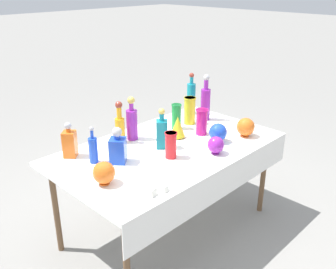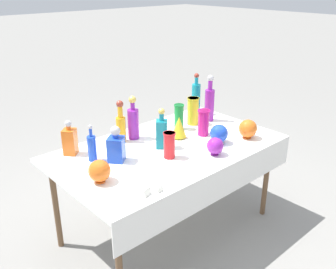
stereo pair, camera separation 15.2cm
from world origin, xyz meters
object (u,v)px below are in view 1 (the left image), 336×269
at_px(tall_bottle_0, 120,126).
at_px(round_bowl_1, 218,132).
at_px(tall_bottle_1, 191,97).
at_px(square_decanter_2, 70,142).
at_px(slender_vase_2, 202,121).
at_px(square_decanter_1, 118,148).
at_px(slender_vase_0, 171,144).
at_px(round_bowl_3, 246,127).
at_px(tall_bottle_2, 93,149).
at_px(slender_vase_3, 190,110).
at_px(tall_bottle_4, 132,122).
at_px(tall_bottle_3, 205,102).
at_px(square_decanter_0, 162,132).
at_px(slender_vase_1, 176,116).
at_px(fluted_vase_0, 178,127).
at_px(round_bowl_0, 216,145).
at_px(round_bowl_2, 104,173).

distance_m(tall_bottle_0, round_bowl_1, 0.77).
distance_m(tall_bottle_1, square_decanter_2, 1.30).
bearing_deg(slender_vase_2, square_decanter_1, 173.56).
height_order(tall_bottle_0, slender_vase_0, tall_bottle_0).
height_order(tall_bottle_0, round_bowl_3, tall_bottle_0).
relative_size(tall_bottle_2, slender_vase_3, 1.12).
height_order(tall_bottle_4, slender_vase_2, tall_bottle_4).
height_order(tall_bottle_3, tall_bottle_4, tall_bottle_3).
height_order(square_decanter_0, round_bowl_1, square_decanter_0).
xyz_separation_m(tall_bottle_3, slender_vase_1, (-0.34, 0.03, -0.06)).
distance_m(slender_vase_3, round_bowl_3, 0.53).
bearing_deg(tall_bottle_1, square_decanter_1, -164.64).
distance_m(tall_bottle_4, square_decanter_0, 0.29).
distance_m(tall_bottle_0, slender_vase_3, 0.70).
distance_m(tall_bottle_0, round_bowl_3, 1.01).
xyz_separation_m(tall_bottle_0, fluted_vase_0, (0.38, -0.25, -0.04)).
bearing_deg(slender_vase_2, round_bowl_0, -124.04).
bearing_deg(fluted_vase_0, square_decanter_2, 158.15).
relative_size(tall_bottle_1, tall_bottle_3, 0.94).
relative_size(tall_bottle_2, square_decanter_2, 1.03).
height_order(slender_vase_0, round_bowl_1, slender_vase_0).
bearing_deg(tall_bottle_0, slender_vase_1, -12.50).
bearing_deg(slender_vase_0, round_bowl_3, -12.88).
distance_m(slender_vase_1, round_bowl_0, 0.57).
distance_m(slender_vase_3, round_bowl_0, 0.64).
distance_m(tall_bottle_4, square_decanter_2, 0.52).
height_order(slender_vase_0, round_bowl_3, slender_vase_0).
bearing_deg(tall_bottle_3, tall_bottle_0, 170.22).
bearing_deg(square_decanter_0, tall_bottle_1, 25.61).
xyz_separation_m(tall_bottle_0, slender_vase_2, (0.57, -0.35, -0.02)).
distance_m(fluted_vase_0, round_bowl_1, 0.32).
height_order(tall_bottle_0, tall_bottle_1, tall_bottle_1).
height_order(tall_bottle_1, tall_bottle_3, tall_bottle_3).
height_order(slender_vase_1, round_bowl_0, slender_vase_1).
xyz_separation_m(tall_bottle_4, slender_vase_0, (-0.02, -0.45, -0.04)).
xyz_separation_m(slender_vase_1, round_bowl_1, (0.03, -0.42, -0.04)).
height_order(round_bowl_1, round_bowl_2, same).
bearing_deg(tall_bottle_2, square_decanter_1, -44.56).
xyz_separation_m(fluted_vase_0, round_bowl_3, (0.41, -0.37, -0.01)).
distance_m(slender_vase_1, round_bowl_2, 1.04).
bearing_deg(tall_bottle_0, tall_bottle_2, -158.67).
xyz_separation_m(square_decanter_1, round_bowl_3, (1.01, -0.37, -0.03)).
relative_size(square_decanter_0, round_bowl_0, 2.37).
bearing_deg(round_bowl_1, round_bowl_0, -146.40).
distance_m(tall_bottle_1, slender_vase_0, 0.96).
bearing_deg(round_bowl_3, tall_bottle_2, 156.53).
bearing_deg(round_bowl_2, square_decanter_2, 82.30).
distance_m(tall_bottle_4, square_decanter_1, 0.41).
bearing_deg(tall_bottle_0, square_decanter_0, -62.21).
relative_size(slender_vase_1, round_bowl_1, 1.45).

